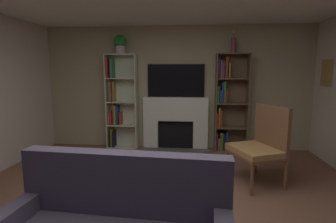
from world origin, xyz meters
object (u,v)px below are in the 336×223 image
(fireplace, at_px, (176,122))
(coffee_table, at_px, (134,197))
(potted_plant, at_px, (120,43))
(vase_with_flowers, at_px, (233,44))
(armchair, at_px, (261,144))
(bookshelf_right, at_px, (227,104))
(tv, at_px, (176,81))
(bookshelf_left, at_px, (119,103))

(fireplace, distance_m, coffee_table, 2.95)
(potted_plant, relative_size, vase_with_flowers, 0.85)
(fireplace, bearing_deg, armchair, -50.22)
(potted_plant, relative_size, coffee_table, 0.39)
(armchair, xyz_separation_m, coffee_table, (-1.57, -1.33, -0.22))
(vase_with_flowers, bearing_deg, fireplace, 177.38)
(bookshelf_right, xyz_separation_m, vase_with_flowers, (0.08, -0.03, 1.17))
(fireplace, height_order, tv, tv)
(bookshelf_left, relative_size, potted_plant, 5.11)
(fireplace, xyz_separation_m, armchair, (1.34, -1.61, 0.01))
(tv, height_order, potted_plant, potted_plant)
(bookshelf_left, distance_m, vase_with_flowers, 2.61)
(bookshelf_right, relative_size, potted_plant, 5.11)
(tv, distance_m, bookshelf_left, 1.30)
(bookshelf_right, distance_m, vase_with_flowers, 1.17)
(fireplace, height_order, potted_plant, potted_plant)
(bookshelf_left, bearing_deg, fireplace, 0.17)
(bookshelf_left, bearing_deg, potted_plant, -30.43)
(potted_plant, bearing_deg, coffee_table, -72.69)
(vase_with_flowers, bearing_deg, coffee_table, -115.10)
(coffee_table, bearing_deg, potted_plant, 107.31)
(bookshelf_left, distance_m, armchair, 3.04)
(fireplace, height_order, bookshelf_right, bookshelf_right)
(tv, distance_m, vase_with_flowers, 1.33)
(potted_plant, bearing_deg, fireplace, 2.61)
(bookshelf_left, distance_m, coffee_table, 3.15)
(tv, relative_size, vase_with_flowers, 2.57)
(bookshelf_left, xyz_separation_m, potted_plant, (0.08, -0.05, 1.21))
(potted_plant, bearing_deg, vase_with_flowers, -0.00)
(bookshelf_right, distance_m, coffee_table, 3.24)
(coffee_table, bearing_deg, vase_with_flowers, 64.90)
(fireplace, relative_size, vase_with_flowers, 3.16)
(bookshelf_right, height_order, coffee_table, bookshelf_right)
(fireplace, xyz_separation_m, bookshelf_left, (-1.21, -0.00, 0.40))
(bookshelf_right, bearing_deg, vase_with_flowers, -21.04)
(potted_plant, xyz_separation_m, armchair, (2.47, -1.56, -1.60))
(fireplace, height_order, bookshelf_left, bookshelf_left)
(tv, distance_m, coffee_table, 3.20)
(vase_with_flowers, xyz_separation_m, coffee_table, (-1.35, -2.89, -1.78))
(fireplace, height_order, coffee_table, fireplace)
(vase_with_flowers, bearing_deg, bookshelf_left, 178.83)
(armchair, height_order, coffee_table, armchair)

